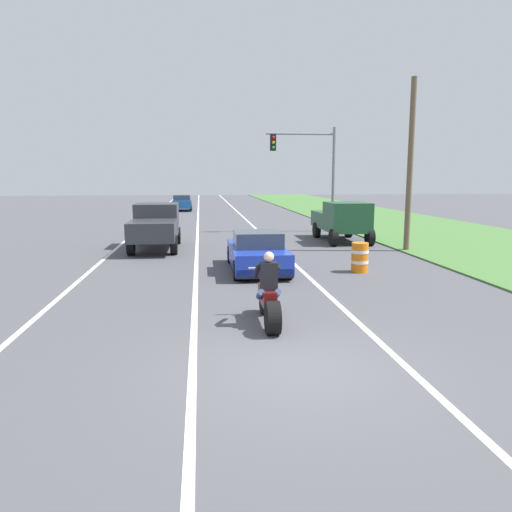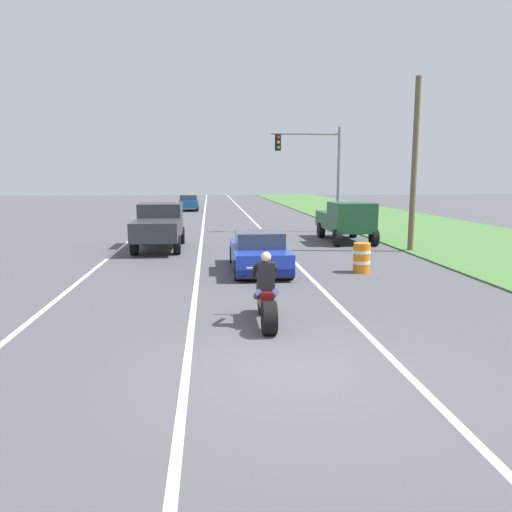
{
  "view_description": "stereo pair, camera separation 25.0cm",
  "coord_description": "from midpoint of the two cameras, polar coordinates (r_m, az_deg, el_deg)",
  "views": [
    {
      "loc": [
        -1.63,
        -7.75,
        3.18
      ],
      "look_at": [
        -0.1,
        5.68,
        1.0
      ],
      "focal_mm": 34.47,
      "sensor_mm": 36.0,
      "label": 1
    },
    {
      "loc": [
        -1.38,
        -7.78,
        3.18
      ],
      "look_at": [
        -0.1,
        5.68,
        1.0
      ],
      "focal_mm": 34.47,
      "sensor_mm": 36.0,
      "label": 2
    }
  ],
  "objects": [
    {
      "name": "ground_plane",
      "position": [
        8.52,
        4.24,
        -12.78
      ],
      "size": [
        160.0,
        160.0,
        0.0
      ],
      "primitive_type": "plane",
      "color": "#4C4C51"
    },
    {
      "name": "lane_stripe_left_solid",
      "position": [
        28.22,
        -14.4,
        2.42
      ],
      "size": [
        0.14,
        120.0,
        0.01
      ],
      "primitive_type": "cube",
      "color": "white",
      "rests_on": "ground"
    },
    {
      "name": "lane_stripe_right_solid",
      "position": [
        28.14,
        0.29,
        2.69
      ],
      "size": [
        0.14,
        120.0,
        0.01
      ],
      "primitive_type": "cube",
      "color": "white",
      "rests_on": "ground"
    },
    {
      "name": "lane_stripe_centre_dashed",
      "position": [
        27.95,
        -7.07,
        2.57
      ],
      "size": [
        0.14,
        120.0,
        0.01
      ],
      "primitive_type": "cube",
      "color": "white",
      "rests_on": "ground"
    },
    {
      "name": "grass_verge_right",
      "position": [
        31.0,
        19.23,
        2.82
      ],
      "size": [
        10.0,
        120.0,
        0.06
      ],
      "primitive_type": "cube",
      "color": "#477538",
      "rests_on": "ground"
    },
    {
      "name": "motorcycle_with_rider",
      "position": [
        10.57,
        0.8,
        -5.0
      ],
      "size": [
        0.7,
        2.21,
        1.62
      ],
      "color": "black",
      "rests_on": "ground"
    },
    {
      "name": "sports_car_blue",
      "position": [
        16.75,
        -0.28,
        0.41
      ],
      "size": [
        1.84,
        4.3,
        1.37
      ],
      "color": "#1E38B2",
      "rests_on": "ground"
    },
    {
      "name": "pickup_truck_left_lane_dark_grey",
      "position": [
        22.17,
        -11.92,
        3.61
      ],
      "size": [
        2.02,
        4.8,
        1.98
      ],
      "color": "#2D3035",
      "rests_on": "ground"
    },
    {
      "name": "pickup_truck_right_shoulder_dark_green",
      "position": [
        24.8,
        9.62,
        4.24
      ],
      "size": [
        2.02,
        4.8,
        1.98
      ],
      "color": "#1E4C2D",
      "rests_on": "ground"
    },
    {
      "name": "traffic_light_mast_near",
      "position": [
        28.95,
        6.41,
        10.65
      ],
      "size": [
        4.05,
        0.34,
        6.0
      ],
      "color": "gray",
      "rests_on": "ground"
    },
    {
      "name": "utility_pole_roadside",
      "position": [
        22.08,
        17.14,
        9.95
      ],
      "size": [
        0.24,
        0.24,
        7.27
      ],
      "primitive_type": "cylinder",
      "color": "brown",
      "rests_on": "ground"
    },
    {
      "name": "construction_barrel_nearest",
      "position": [
        16.87,
        11.53,
        -0.15
      ],
      "size": [
        0.58,
        0.58,
        1.0
      ],
      "color": "orange",
      "rests_on": "ground"
    },
    {
      "name": "distant_car_far_ahead",
      "position": [
        47.35,
        -8.71,
        6.15
      ],
      "size": [
        1.8,
        4.0,
        1.5
      ],
      "color": "#194C8C",
      "rests_on": "ground"
    }
  ]
}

